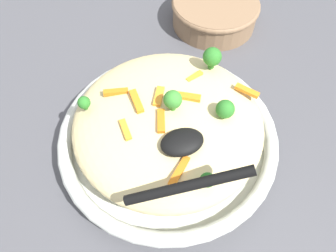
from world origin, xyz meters
The scene contains 20 objects.
ground_plane centered at (0.00, 0.00, 0.00)m, with size 2.40×2.40×0.00m, color #4C4C51.
serving_bowl centered at (0.00, 0.00, 0.03)m, with size 0.33×0.33×0.05m.
pasta_mound centered at (0.00, 0.00, 0.07)m, with size 0.27×0.27×0.06m, color #DBC689.
carrot_piece_0 centered at (-0.01, -0.02, 0.10)m, with size 0.04×0.01×0.01m, color orange.
carrot_piece_1 centered at (-0.04, 0.03, 0.10)m, with size 0.04×0.01×0.01m, color orange.
carrot_piece_2 centered at (-0.02, -0.09, 0.10)m, with size 0.04×0.01×0.01m, color orange.
carrot_piece_3 centered at (-0.06, -0.01, 0.10)m, with size 0.03×0.01×0.01m, color orange.
carrot_piece_4 centered at (0.06, 0.05, 0.09)m, with size 0.03×0.01×0.01m, color orange.
carrot_piece_5 centered at (-0.01, 0.02, 0.10)m, with size 0.03×0.01×0.01m, color orange.
carrot_piece_6 centered at (-0.06, 0.05, 0.10)m, with size 0.03×0.01×0.01m, color orange.
carrot_piece_7 centered at (0.03, 0.01, 0.10)m, with size 0.04×0.01×0.01m, color orange.
carrot_piece_8 centered at (0.01, -0.06, 0.10)m, with size 0.02×0.01×0.01m, color orange.
carrot_piece_9 centered at (0.12, 0.00, 0.09)m, with size 0.04×0.01×0.01m, color orange.
broccoli_floret_0 centered at (0.01, -0.11, 0.10)m, with size 0.02×0.02×0.02m.
broccoli_floret_1 centered at (0.07, -0.03, 0.11)m, with size 0.03×0.03×0.03m.
broccoli_floret_2 centered at (0.09, 0.06, 0.11)m, with size 0.03×0.03×0.04m.
broccoli_floret_3 centered at (0.01, 0.00, 0.12)m, with size 0.03×0.03×0.03m.
broccoli_floret_4 centered at (-0.11, 0.04, 0.10)m, with size 0.02×0.02×0.02m.
serving_spoon centered at (-0.01, -0.08, 0.11)m, with size 0.14×0.11×0.06m.
companion_bowl centered at (0.19, 0.26, 0.03)m, with size 0.18×0.18×0.05m.
Camera 1 is at (-0.08, -0.25, 0.45)m, focal length 34.56 mm.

